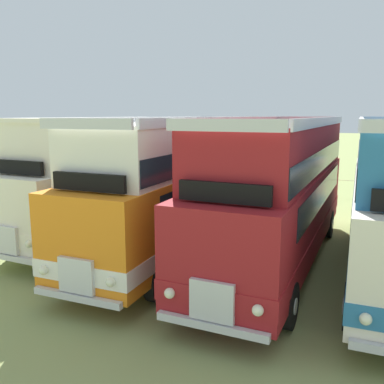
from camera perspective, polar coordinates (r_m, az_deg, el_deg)
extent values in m
cube|color=silver|center=(16.36, -11.51, 0.13)|extent=(2.60, 9.59, 2.30)
cube|color=silver|center=(16.48, -11.44, -1.92)|extent=(2.64, 9.63, 0.44)
cube|color=#19232D|center=(16.58, -10.77, 2.39)|extent=(2.61, 7.19, 0.76)
cube|color=#19232D|center=(12.82, -24.14, -0.49)|extent=(2.20, 0.12, 0.90)
cube|color=silver|center=(13.03, -24.09, -5.97)|extent=(0.90, 0.13, 0.80)
cube|color=silver|center=(13.15, -24.03, -8.10)|extent=(2.30, 0.16, 0.16)
sphere|color=#EAEACC|center=(12.37, -21.36, -6.62)|extent=(0.22, 0.22, 0.22)
cube|color=silver|center=(16.33, -11.24, 6.84)|extent=(2.49, 8.69, 1.50)
cube|color=silver|center=(16.30, -11.34, 9.72)|extent=(2.55, 8.79, 0.14)
cube|color=#19232D|center=(16.32, -11.28, 7.89)|extent=(2.53, 8.59, 0.68)
cube|color=black|center=(13.03, -22.78, 3.12)|extent=(1.90, 0.14, 0.40)
cylinder|color=black|center=(13.52, -15.36, -7.39)|extent=(0.29, 1.04, 1.04)
cylinder|color=silver|center=(13.43, -14.87, -7.49)|extent=(0.02, 0.36, 0.36)
cylinder|color=black|center=(15.06, -22.12, -5.96)|extent=(0.29, 1.04, 1.04)
cylinder|color=silver|center=(15.17, -22.51, -5.87)|extent=(0.02, 0.36, 0.36)
cylinder|color=black|center=(18.47, -3.02, -2.22)|extent=(0.29, 1.04, 1.04)
cylinder|color=silver|center=(18.41, -2.60, -2.27)|extent=(0.02, 0.36, 0.36)
cylinder|color=black|center=(19.63, -8.97, -1.58)|extent=(0.29, 1.04, 1.04)
cylinder|color=silver|center=(19.71, -9.34, -1.54)|extent=(0.02, 0.36, 0.36)
cube|color=orange|center=(14.35, -1.36, -1.11)|extent=(2.84, 11.56, 2.30)
cube|color=white|center=(14.48, -1.35, -3.43)|extent=(2.88, 11.60, 0.44)
cube|color=#19232D|center=(14.60, -0.73, 1.49)|extent=(2.80, 9.16, 0.76)
cube|color=#19232D|center=(9.42, -15.49, -3.65)|extent=(2.20, 0.17, 0.90)
cube|color=silver|center=(9.71, -15.53, -10.96)|extent=(0.90, 0.15, 0.80)
cube|color=silver|center=(9.88, -15.49, -13.72)|extent=(2.30, 0.21, 0.16)
sphere|color=#EAEACC|center=(9.21, -11.04, -11.98)|extent=(0.22, 0.22, 0.22)
sphere|color=#EAEACC|center=(10.26, -19.60, -10.03)|extent=(0.22, 0.22, 0.22)
cube|color=white|center=(14.32, -0.98, 6.55)|extent=(2.71, 10.66, 1.50)
cube|color=silver|center=(9.50, -14.46, 9.03)|extent=(2.40, 0.17, 0.24)
cube|color=silver|center=(18.78, 4.92, 9.90)|extent=(2.40, 0.17, 0.24)
cube|color=silver|center=(13.85, 3.63, 9.71)|extent=(0.41, 10.59, 0.24)
cube|color=silver|center=(14.80, -5.32, 9.73)|extent=(0.41, 10.59, 0.24)
cube|color=#19232D|center=(14.34, -0.98, 5.35)|extent=(2.75, 10.56, 0.64)
cube|color=black|center=(9.65, -13.93, 1.31)|extent=(1.90, 0.18, 0.40)
cylinder|color=black|center=(10.63, -4.75, -12.05)|extent=(0.31, 1.05, 1.04)
cylinder|color=silver|center=(10.57, -4.00, -12.18)|extent=(0.03, 0.36, 0.36)
cylinder|color=black|center=(11.80, -14.90, -10.05)|extent=(0.31, 1.05, 1.04)
cylinder|color=silver|center=(11.88, -15.48, -9.92)|extent=(0.03, 0.36, 0.36)
cylinder|color=black|center=(17.87, 7.17, -2.73)|extent=(0.31, 1.05, 1.04)
cylinder|color=silver|center=(17.84, 7.64, -2.77)|extent=(0.03, 0.36, 0.36)
cylinder|color=black|center=(18.59, 0.32, -2.13)|extent=(0.31, 1.05, 1.04)
cylinder|color=silver|center=(18.65, -0.11, -2.09)|extent=(0.03, 0.36, 0.36)
cube|color=maroon|center=(13.05, 11.66, -2.51)|extent=(2.51, 10.92, 2.30)
cube|color=maroon|center=(13.19, 11.57, -5.05)|extent=(2.55, 10.96, 0.44)
cube|color=#19232D|center=(13.31, 12.14, 0.37)|extent=(2.53, 8.52, 0.76)
cube|color=#19232D|center=(7.86, 3.11, -6.09)|extent=(2.20, 0.10, 0.90)
cube|color=silver|center=(8.21, 2.73, -14.68)|extent=(0.90, 0.12, 0.80)
cube|color=silver|center=(8.41, 2.62, -17.84)|extent=(2.30, 0.14, 0.16)
sphere|color=#EAEACC|center=(7.95, 8.98, -15.68)|extent=(0.22, 0.22, 0.22)
sphere|color=#EAEACC|center=(8.54, -3.09, -13.65)|extent=(0.22, 0.22, 0.22)
cube|color=maroon|center=(13.00, 12.22, 5.91)|extent=(2.41, 10.02, 1.50)
cube|color=silver|center=(7.95, 4.41, 9.09)|extent=(2.40, 0.10, 0.24)
cube|color=silver|center=(17.40, 15.49, 9.52)|extent=(2.40, 0.10, 0.24)
cube|color=silver|center=(12.77, 17.69, 9.17)|extent=(0.11, 10.02, 0.24)
cube|color=silver|center=(13.27, 7.21, 9.61)|extent=(0.11, 10.02, 0.24)
cube|color=#19232D|center=(13.03, 12.17, 4.59)|extent=(2.45, 9.92, 0.64)
cube|color=black|center=(8.13, 4.40, -0.10)|extent=(1.90, 0.12, 0.40)
cylinder|color=black|center=(9.62, 13.07, -14.83)|extent=(0.28, 1.04, 1.04)
cylinder|color=silver|center=(9.59, 13.98, -14.93)|extent=(0.02, 0.36, 0.36)
cylinder|color=black|center=(10.24, 0.03, -12.92)|extent=(0.28, 1.04, 1.04)
cylinder|color=silver|center=(10.30, -0.75, -12.78)|extent=(0.02, 0.36, 0.36)
cylinder|color=black|center=(16.67, 18.16, -4.15)|extent=(0.28, 1.04, 1.04)
cylinder|color=silver|center=(16.66, 18.67, -4.19)|extent=(0.02, 0.36, 0.36)
cylinder|color=black|center=(17.04, 10.45, -3.48)|extent=(0.28, 1.04, 1.04)
cylinder|color=silver|center=(17.07, 9.96, -3.44)|extent=(0.02, 0.36, 0.36)
sphere|color=#EAEACC|center=(8.15, 22.64, -15.73)|extent=(0.22, 0.22, 0.22)
cube|color=silver|center=(13.10, 22.13, 8.92)|extent=(0.51, 9.95, 0.24)
cylinder|color=black|center=(9.89, 20.82, -14.52)|extent=(0.32, 1.05, 1.04)
cylinder|color=silver|center=(9.89, 19.93, -14.46)|extent=(0.03, 0.36, 0.36)
cylinder|color=black|center=(16.97, 21.40, -4.10)|extent=(0.32, 1.05, 1.04)
cylinder|color=silver|center=(16.97, 20.89, -4.07)|extent=(0.03, 0.36, 0.36)
cylinder|color=#8C704C|center=(28.05, -2.43, 2.18)|extent=(0.08, 0.08, 1.05)
cylinder|color=#8C704C|center=(25.65, 12.53, 1.15)|extent=(0.08, 0.08, 1.05)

